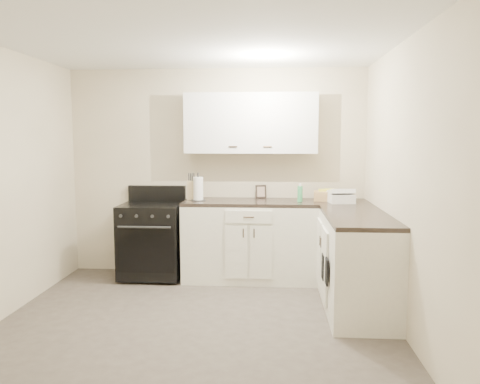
# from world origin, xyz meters

# --- Properties ---
(floor) EXTENTS (3.60, 3.60, 0.00)m
(floor) POSITION_xyz_m (0.00, 0.00, 0.00)
(floor) COLOR #473F38
(floor) RESTS_ON ground
(ceiling) EXTENTS (3.60, 3.60, 0.00)m
(ceiling) POSITION_xyz_m (0.00, 0.00, 2.50)
(ceiling) COLOR white
(ceiling) RESTS_ON wall_back
(wall_back) EXTENTS (3.60, 0.00, 3.60)m
(wall_back) POSITION_xyz_m (0.00, 1.80, 1.25)
(wall_back) COLOR beige
(wall_back) RESTS_ON ground
(wall_right) EXTENTS (0.00, 3.60, 3.60)m
(wall_right) POSITION_xyz_m (1.80, 0.00, 1.25)
(wall_right) COLOR beige
(wall_right) RESTS_ON ground
(wall_front) EXTENTS (3.60, 0.00, 3.60)m
(wall_front) POSITION_xyz_m (0.00, -1.80, 1.25)
(wall_front) COLOR beige
(wall_front) RESTS_ON ground
(base_cabinets_back) EXTENTS (1.55, 0.60, 0.90)m
(base_cabinets_back) POSITION_xyz_m (0.43, 1.50, 0.45)
(base_cabinets_back) COLOR silver
(base_cabinets_back) RESTS_ON floor
(base_cabinets_right) EXTENTS (0.60, 1.90, 0.90)m
(base_cabinets_right) POSITION_xyz_m (1.50, 0.85, 0.45)
(base_cabinets_right) COLOR silver
(base_cabinets_right) RESTS_ON floor
(countertop_back) EXTENTS (1.55, 0.60, 0.04)m
(countertop_back) POSITION_xyz_m (0.43, 1.50, 0.92)
(countertop_back) COLOR black
(countertop_back) RESTS_ON base_cabinets_back
(countertop_right) EXTENTS (0.60, 1.90, 0.04)m
(countertop_right) POSITION_xyz_m (1.50, 0.85, 0.92)
(countertop_right) COLOR black
(countertop_right) RESTS_ON base_cabinets_right
(upper_cabinets) EXTENTS (1.55, 0.30, 0.70)m
(upper_cabinets) POSITION_xyz_m (0.43, 1.65, 1.84)
(upper_cabinets) COLOR silver
(upper_cabinets) RESTS_ON wall_back
(stove) EXTENTS (0.71, 0.61, 0.86)m
(stove) POSITION_xyz_m (-0.74, 1.48, 0.46)
(stove) COLOR black
(stove) RESTS_ON floor
(knife_block) EXTENTS (0.11, 0.10, 0.23)m
(knife_block) POSITION_xyz_m (-0.27, 1.53, 1.05)
(knife_block) COLOR #CFB77F
(knife_block) RESTS_ON countertop_back
(paper_towel) EXTENTS (0.12, 0.12, 0.28)m
(paper_towel) POSITION_xyz_m (-0.18, 1.47, 1.08)
(paper_towel) COLOR white
(paper_towel) RESTS_ON countertop_back
(soap_bottle) EXTENTS (0.07, 0.07, 0.18)m
(soap_bottle) POSITION_xyz_m (1.00, 1.46, 1.03)
(soap_bottle) COLOR #3DA05D
(soap_bottle) RESTS_ON countertop_back
(picture_frame) EXTENTS (0.14, 0.07, 0.16)m
(picture_frame) POSITION_xyz_m (0.55, 1.73, 1.02)
(picture_frame) COLOR black
(picture_frame) RESTS_ON countertop_back
(wicker_basket) EXTENTS (0.34, 0.25, 0.11)m
(wicker_basket) POSITION_xyz_m (1.33, 1.58, 0.99)
(wicker_basket) COLOR tan
(wicker_basket) RESTS_ON countertop_right
(countertop_grill) EXTENTS (0.30, 0.28, 0.10)m
(countertop_grill) POSITION_xyz_m (1.46, 1.40, 0.99)
(countertop_grill) COLOR white
(countertop_grill) RESTS_ON countertop_right
(oven_mitt_near) EXTENTS (0.02, 0.14, 0.24)m
(oven_mitt_near) POSITION_xyz_m (1.18, 0.25, 0.47)
(oven_mitt_near) COLOR black
(oven_mitt_near) RESTS_ON base_cabinets_right
(oven_mitt_far) EXTENTS (0.02, 0.14, 0.24)m
(oven_mitt_far) POSITION_xyz_m (1.18, 0.54, 0.43)
(oven_mitt_far) COLOR black
(oven_mitt_far) RESTS_ON base_cabinets_right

